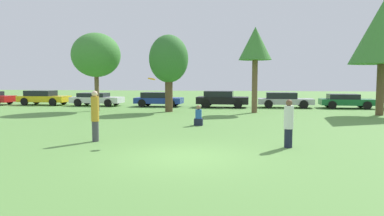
% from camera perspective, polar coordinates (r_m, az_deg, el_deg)
% --- Properties ---
extents(ground_plane, '(120.00, 120.00, 0.00)m').
position_cam_1_polar(ground_plane, '(10.93, -1.37, -7.85)').
color(ground_plane, '#5B8E42').
extents(person_thrower, '(0.29, 0.29, 1.93)m').
position_cam_1_polar(person_thrower, '(13.92, -15.31, -1.13)').
color(person_thrower, '#3F3F47').
rests_on(person_thrower, ground).
extents(person_catcher, '(0.32, 0.32, 1.67)m').
position_cam_1_polar(person_catcher, '(12.69, 15.26, -2.40)').
color(person_catcher, '#191E33').
rests_on(person_catcher, ground).
extents(frisbee, '(0.29, 0.28, 0.12)m').
position_cam_1_polar(frisbee, '(13.46, -6.52, 4.67)').
color(frisbee, orange).
extents(bystander_sitting, '(0.43, 0.36, 1.04)m').
position_cam_1_polar(bystander_sitting, '(18.10, 1.05, -1.47)').
color(bystander_sitting, '#191E33').
rests_on(bystander_sitting, ground).
extents(tree_0, '(3.59, 3.59, 5.75)m').
position_cam_1_polar(tree_0, '(27.39, -15.16, 8.18)').
color(tree_0, brown).
rests_on(tree_0, ground).
extents(tree_1, '(2.81, 2.81, 5.52)m').
position_cam_1_polar(tree_1, '(25.65, -3.77, 7.75)').
color(tree_1, brown).
rests_on(tree_1, ground).
extents(tree_2, '(2.27, 2.27, 5.96)m').
position_cam_1_polar(tree_2, '(25.30, 10.13, 9.89)').
color(tree_2, brown).
rests_on(tree_2, ground).
extents(tree_3, '(4.07, 4.07, 7.41)m').
position_cam_1_polar(tree_3, '(26.29, 28.32, 10.61)').
color(tree_3, brown).
rests_on(tree_3, ground).
extents(parked_car_yellow, '(4.56, 2.12, 1.31)m').
position_cam_1_polar(parked_car_yellow, '(35.03, -22.80, 1.60)').
color(parked_car_yellow, gold).
rests_on(parked_car_yellow, ground).
extents(parked_car_white, '(4.56, 2.10, 1.14)m').
position_cam_1_polar(parked_car_white, '(32.38, -15.13, 1.45)').
color(parked_car_white, silver).
rests_on(parked_car_white, ground).
extents(parked_car_blue, '(4.13, 2.00, 1.23)m').
position_cam_1_polar(parked_car_blue, '(30.57, -5.50, 1.46)').
color(parked_car_blue, '#1E389E').
rests_on(parked_car_blue, ground).
extents(parked_car_black, '(4.35, 2.14, 1.36)m').
position_cam_1_polar(parked_car_black, '(29.69, 4.78, 1.49)').
color(parked_car_black, black).
rests_on(parked_car_black, ground).
extents(parked_car_silver, '(4.53, 2.04, 1.24)m').
position_cam_1_polar(parked_car_silver, '(30.30, 14.56, 1.32)').
color(parked_car_silver, '#B2B2B7').
rests_on(parked_car_silver, ground).
extents(parked_car_green, '(4.25, 2.14, 1.15)m').
position_cam_1_polar(parked_car_green, '(31.20, 23.48, 1.10)').
color(parked_car_green, '#196633').
rests_on(parked_car_green, ground).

